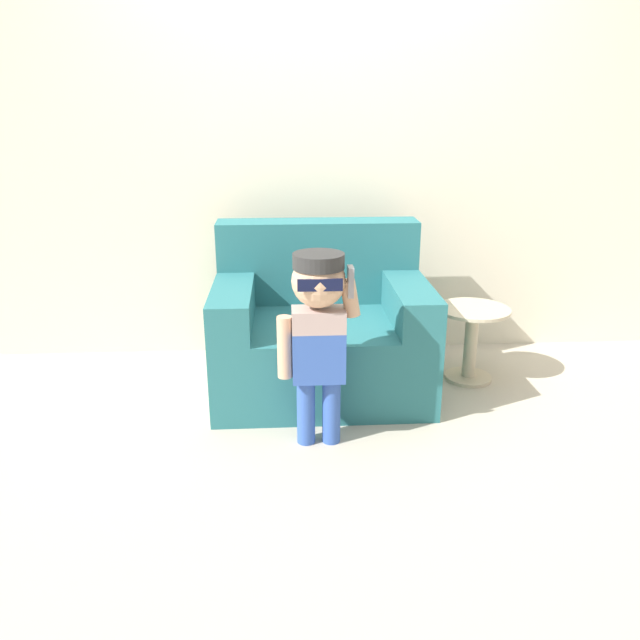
# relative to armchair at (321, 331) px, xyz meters

# --- Properties ---
(ground_plane) EXTENTS (10.00, 10.00, 0.00)m
(ground_plane) POSITION_rel_armchair_xyz_m (0.05, -0.01, -0.32)
(ground_plane) COLOR #BCB29E
(wall_back) EXTENTS (10.00, 0.05, 2.60)m
(wall_back) POSITION_rel_armchair_xyz_m (0.05, 0.59, 0.98)
(wall_back) COLOR beige
(wall_back) RESTS_ON ground_plane
(armchair) EXTENTS (1.12, 0.86, 0.87)m
(armchair) POSITION_rel_armchair_xyz_m (0.00, 0.00, 0.00)
(armchair) COLOR #286B70
(armchair) RESTS_ON ground_plane
(person_child) EXTENTS (0.36, 0.27, 0.89)m
(person_child) POSITION_rel_armchair_xyz_m (-0.05, -0.62, 0.27)
(person_child) COLOR #3356AD
(person_child) RESTS_ON ground_plane
(side_table) EXTENTS (0.40, 0.40, 0.42)m
(side_table) POSITION_rel_armchair_xyz_m (0.84, 0.03, -0.06)
(side_table) COLOR beige
(side_table) RESTS_ON ground_plane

